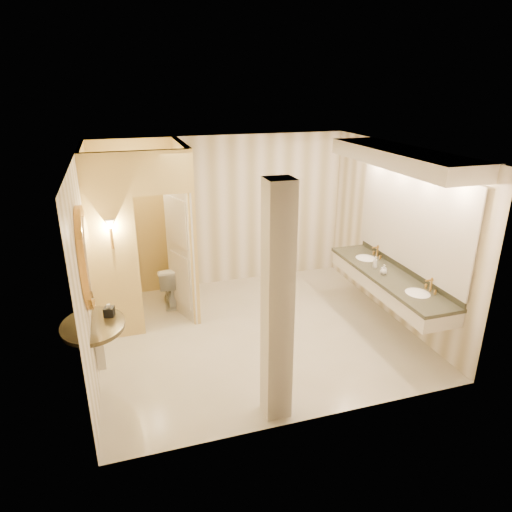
{
  "coord_description": "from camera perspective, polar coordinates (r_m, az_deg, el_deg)",
  "views": [
    {
      "loc": [
        -1.79,
        -5.76,
        3.55
      ],
      "look_at": [
        0.06,
        0.2,
        1.15
      ],
      "focal_mm": 32.0,
      "sensor_mm": 36.0,
      "label": 1
    }
  ],
  "objects": [
    {
      "name": "soap_bottle_c",
      "position": [
        7.2,
        14.68,
        -0.75
      ],
      "size": [
        0.07,
        0.07,
        0.18
      ],
      "primitive_type": "imported",
      "rotation": [
        0.0,
        0.0,
        0.0
      ],
      "color": "#C6B28C",
      "rests_on": "vanity"
    },
    {
      "name": "soap_bottle_b",
      "position": [
        7.0,
        15.65,
        -1.73
      ],
      "size": [
        0.12,
        0.12,
        0.12
      ],
      "primitive_type": "imported",
      "rotation": [
        0.0,
        0.0,
        -0.31
      ],
      "color": "silver",
      "rests_on": "vanity"
    },
    {
      "name": "wall_front",
      "position": [
        4.71,
        7.32,
        -7.04
      ],
      "size": [
        4.5,
        0.02,
        2.7
      ],
      "primitive_type": "cube",
      "color": "white",
      "rests_on": "floor"
    },
    {
      "name": "wall_back",
      "position": [
        8.26,
        -4.11,
        5.5
      ],
      "size": [
        4.5,
        0.02,
        2.7
      ],
      "primitive_type": "cube",
      "color": "white",
      "rests_on": "floor"
    },
    {
      "name": "wall_sconce",
      "position": [
        6.45,
        -17.76,
        3.62
      ],
      "size": [
        0.14,
        0.14,
        0.42
      ],
      "color": "#B7863A",
      "rests_on": "toilet_closet"
    },
    {
      "name": "toilet_closet",
      "position": [
        7.1,
        -11.02,
        2.86
      ],
      "size": [
        1.5,
        1.55,
        2.7
      ],
      "color": "#F1E17E",
      "rests_on": "floor"
    },
    {
      "name": "ceiling",
      "position": [
        6.09,
        0.03,
        12.99
      ],
      "size": [
        4.5,
        4.5,
        0.0
      ],
      "primitive_type": "plane",
      "rotation": [
        3.14,
        0.0,
        0.0
      ],
      "color": "white",
      "rests_on": "wall_back"
    },
    {
      "name": "soap_bottle_a",
      "position": [
        7.02,
        15.7,
        -1.59
      ],
      "size": [
        0.06,
        0.07,
        0.14
      ],
      "primitive_type": "imported",
      "rotation": [
        0.0,
        0.0,
        -0.04
      ],
      "color": "beige",
      "rests_on": "vanity"
    },
    {
      "name": "floor",
      "position": [
        6.99,
        0.02,
        -9.49
      ],
      "size": [
        4.5,
        4.5,
        0.0
      ],
      "primitive_type": "plane",
      "color": "beige",
      "rests_on": "ground"
    },
    {
      "name": "wall_right",
      "position": [
        7.37,
        17.0,
        2.69
      ],
      "size": [
        0.02,
        4.0,
        2.7
      ],
      "primitive_type": "cube",
      "color": "white",
      "rests_on": "floor"
    },
    {
      "name": "pillar",
      "position": [
        4.8,
        2.69,
        -6.27
      ],
      "size": [
        0.28,
        0.28,
        2.7
      ],
      "primitive_type": "cube",
      "color": "beige",
      "rests_on": "floor"
    },
    {
      "name": "console_shelf",
      "position": [
        5.57,
        -20.15,
        -3.76
      ],
      "size": [
        0.93,
        0.93,
        1.91
      ],
      "color": "black",
      "rests_on": "floor"
    },
    {
      "name": "vanity",
      "position": [
        6.82,
        17.19,
        3.71
      ],
      "size": [
        0.75,
        2.72,
        2.09
      ],
      "color": "beige",
      "rests_on": "floor"
    },
    {
      "name": "wall_left",
      "position": [
        6.18,
        -20.33,
        -1.22
      ],
      "size": [
        0.02,
        4.0,
        2.7
      ],
      "primitive_type": "cube",
      "color": "white",
      "rests_on": "floor"
    },
    {
      "name": "tissue_box",
      "position": [
        5.86,
        -17.87,
        -6.64
      ],
      "size": [
        0.14,
        0.14,
        0.12
      ],
      "primitive_type": "cube",
      "rotation": [
        0.0,
        0.0,
        -0.25
      ],
      "color": "black",
      "rests_on": "console_shelf"
    },
    {
      "name": "toilet",
      "position": [
        7.82,
        -10.68,
        -3.5
      ],
      "size": [
        0.43,
        0.71,
        0.71
      ],
      "primitive_type": "imported",
      "rotation": [
        0.0,
        0.0,
        3.1
      ],
      "color": "white",
      "rests_on": "floor"
    }
  ]
}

